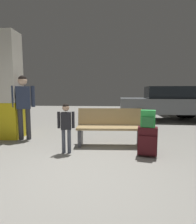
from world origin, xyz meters
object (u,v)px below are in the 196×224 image
(bench, at_px, (110,127))
(backpack_bright, at_px, (148,119))
(child, at_px, (66,123))
(adult, at_px, (23,101))
(suitcase, at_px, (147,141))
(structural_pillar, at_px, (9,87))
(parked_car_near, at_px, (167,102))

(bench, xyz_separation_m, backpack_bright, (0.75, -0.76, 0.33))
(bench, bearing_deg, backpack_bright, -45.40)
(child, height_order, adult, adult)
(suitcase, xyz_separation_m, adult, (-3.07, 1.10, 0.74))
(suitcase, distance_m, child, 1.71)
(structural_pillar, relative_size, suitcase, 4.79)
(child, relative_size, parked_car_near, 0.26)
(structural_pillar, bearing_deg, child, -32.27)
(adult, bearing_deg, bench, -8.28)
(parked_car_near, bearing_deg, backpack_bright, -110.62)
(structural_pillar, relative_size, backpack_bright, 8.51)
(bench, xyz_separation_m, adult, (-2.32, 0.34, 0.62))
(structural_pillar, xyz_separation_m, bench, (2.78, -0.50, -0.99))
(adult, bearing_deg, parked_car_near, 36.98)
(bench, relative_size, adult, 0.94)
(backpack_bright, bearing_deg, suitcase, 42.70)
(adult, distance_m, parked_car_near, 6.09)
(suitcase, xyz_separation_m, backpack_bright, (-0.00, -0.00, 0.45))
(bench, bearing_deg, parked_car_near, 57.52)
(child, xyz_separation_m, adult, (-1.39, 1.01, 0.41))
(suitcase, bearing_deg, bench, 134.63)
(structural_pillar, height_order, child, structural_pillar)
(child, bearing_deg, suitcase, -3.08)
(child, xyz_separation_m, parked_car_near, (3.47, 4.67, 0.15))
(suitcase, relative_size, adult, 0.35)
(structural_pillar, bearing_deg, bench, -10.14)
(bench, relative_size, suitcase, 2.68)
(structural_pillar, bearing_deg, parked_car_near, 33.34)
(child, bearing_deg, bench, 36.08)
(suitcase, height_order, adult, adult)
(structural_pillar, bearing_deg, backpack_bright, -19.65)
(parked_car_near, bearing_deg, suitcase, -110.62)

